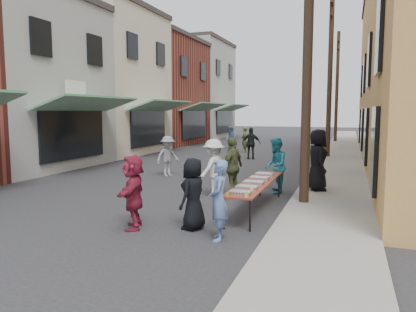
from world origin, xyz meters
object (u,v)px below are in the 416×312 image
Objects in this scene: guest_front_a at (193,194)px; catering_tray_sausage at (240,193)px; utility_pole_mid at (330,76)px; guest_front_c at (275,166)px; server at (318,160)px; utility_pole_far at (337,88)px; utility_pole_near at (308,38)px; serving_table at (256,184)px.

catering_tray_sausage is at bearing 124.64° from guest_front_a.
utility_pole_mid is 15.18m from catering_tray_sausage.
server is at bearing 97.43° from guest_front_c.
utility_pole_mid is at bearing 85.65° from catering_tray_sausage.
utility_pole_far reaches higher than catering_tray_sausage.
utility_pole_far is 5.71× the size of guest_front_a.
server is at bearing 164.96° from guest_front_a.
guest_front_c is (-1.04, 1.41, -3.62)m from utility_pole_near.
serving_table is 3.14m from server.
guest_front_c is at bearing -92.65° from utility_pole_far.
guest_front_c is (0.07, 2.43, 0.17)m from serving_table.
utility_pole_near is 1.00× the size of utility_pole_far.
guest_front_a is (-2.06, -3.11, -3.71)m from utility_pole_near.
utility_pole_mid is 5.13× the size of guest_front_c.
utility_pole_mid is 11.24m from guest_front_c.
utility_pole_near reaches higher than catering_tray_sausage.
utility_pole_near and utility_pole_mid have the same top height.
guest_front_c is at bearing -95.63° from utility_pole_mid.
utility_pole_mid is 5.71× the size of guest_front_a.
utility_pole_near is 5.13× the size of guest_front_c.
utility_pole_far is 22.91m from guest_front_c.
guest_front_c is (-1.04, -10.59, -3.62)m from utility_pole_mid.
utility_pole_near reaches higher than serving_table.
utility_pole_far reaches higher than guest_front_c.
guest_front_c is at bearing 88.89° from server.
utility_pole_near is at bearing -90.00° from utility_pole_mid.
utility_pole_mid is 15.70m from guest_front_a.
guest_front_a is at bearing -123.44° from utility_pole_near.
catering_tray_sausage is 1.04m from guest_front_a.
server is at bearing 64.88° from serving_table.
utility_pole_far is 22.47m from server.
utility_pole_near is at bearing 154.98° from server.
utility_pole_near is 4.67× the size of server.
utility_pole_near is 3.88m from server.
utility_pole_mid is at bearing -90.00° from utility_pole_far.
utility_pole_near is at bearing 67.37° from catering_tray_sausage.
utility_pole_far is at bearing 90.00° from utility_pole_near.
utility_pole_mid is 18.00× the size of catering_tray_sausage.
guest_front_c is at bearing 88.32° from serving_table.
catering_tray_sausage is at bearing -94.35° from utility_pole_mid.
catering_tray_sausage is at bearing -112.63° from utility_pole_near.
catering_tray_sausage is (-0.00, -1.65, 0.08)m from serving_table.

